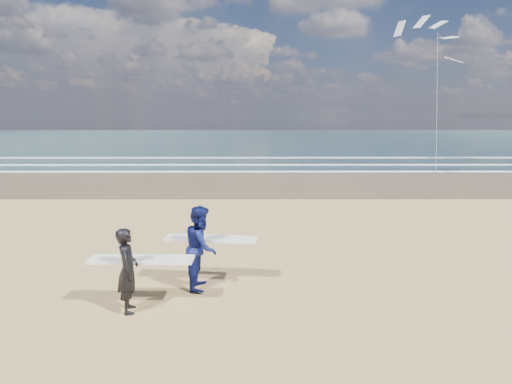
{
  "coord_description": "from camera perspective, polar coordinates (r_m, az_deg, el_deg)",
  "views": [
    {
      "loc": [
        2.79,
        -9.78,
        4.0
      ],
      "look_at": [
        2.84,
        6.0,
        1.36
      ],
      "focal_mm": 32.0,
      "sensor_mm": 36.0,
      "label": 1
    }
  ],
  "objects": [
    {
      "name": "ocean",
      "position": [
        83.67,
        11.76,
        6.55
      ],
      "size": [
        220.0,
        100.0,
        0.02
      ],
      "primitive_type": "cube",
      "color": "#193238",
      "rests_on": "ground"
    },
    {
      "name": "kite_1",
      "position": [
        37.46,
        21.71,
        12.84
      ],
      "size": [
        5.81,
        4.74,
        12.02
      ],
      "color": "slate",
      "rests_on": "ground"
    },
    {
      "name": "surfer_near",
      "position": [
        9.84,
        -15.52,
        -9.22
      ],
      "size": [
        2.21,
        0.99,
        1.77
      ],
      "color": "black",
      "rests_on": "ground"
    },
    {
      "name": "surfer_far",
      "position": [
        10.79,
        -6.79,
        -6.8
      ],
      "size": [
        2.25,
        1.23,
        1.96
      ],
      "color": "#0D1349",
      "rests_on": "ground"
    },
    {
      "name": "foam_breakers",
      "position": [
        41.79,
        24.17,
        3.23
      ],
      "size": [
        220.0,
        11.7,
        0.05
      ],
      "color": "white",
      "rests_on": "ground"
    }
  ]
}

